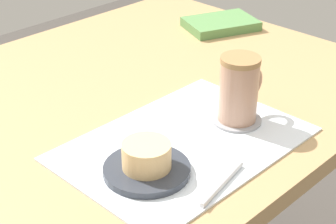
{
  "coord_description": "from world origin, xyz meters",
  "views": [
    {
      "loc": [
        -0.65,
        -0.78,
        1.27
      ],
      "look_at": [
        -0.04,
        -0.18,
        0.78
      ],
      "focal_mm": 60.0,
      "sensor_mm": 36.0,
      "label": 1
    }
  ],
  "objects": [
    {
      "name": "teaspoon",
      "position": [
        -0.09,
        -0.34,
        0.74
      ],
      "size": [
        0.13,
        0.04,
        0.01
      ],
      "primitive_type": "cylinder",
      "rotation": [
        0.0,
        1.57,
        0.2
      ],
      "color": "silver",
      "rests_on": "placemat"
    },
    {
      "name": "dining_table",
      "position": [
        0.0,
        0.0,
        0.65
      ],
      "size": [
        1.14,
        0.84,
        0.73
      ],
      "color": "tan",
      "rests_on": "ground_plane"
    },
    {
      "name": "coffee_mug",
      "position": [
        0.09,
        -0.23,
        0.8
      ],
      "size": [
        0.11,
        0.07,
        0.12
      ],
      "color": "tan",
      "rests_on": "coffee_coaster"
    },
    {
      "name": "small_book",
      "position": [
        0.45,
        0.11,
        0.74
      ],
      "size": [
        0.21,
        0.18,
        0.02
      ],
      "primitive_type": "cube",
      "rotation": [
        0.0,
        0.0,
        -0.39
      ],
      "color": "#598C4C",
      "rests_on": "dining_table"
    },
    {
      "name": "placemat",
      "position": [
        -0.04,
        -0.22,
        0.73
      ],
      "size": [
        0.43,
        0.3,
        0.0
      ],
      "primitive_type": "cube",
      "color": "white",
      "rests_on": "dining_table"
    },
    {
      "name": "pastry",
      "position": [
        -0.15,
        -0.23,
        0.77
      ],
      "size": [
        0.08,
        0.08,
        0.04
      ],
      "primitive_type": "cylinder",
      "color": "#E5BC7F",
      "rests_on": "pastry_plate"
    },
    {
      "name": "coffee_coaster",
      "position": [
        0.09,
        -0.23,
        0.74
      ],
      "size": [
        0.09,
        0.09,
        0.0
      ],
      "primitive_type": "cylinder",
      "color": "#99999E",
      "rests_on": "placemat"
    },
    {
      "name": "pastry_plate",
      "position": [
        -0.15,
        -0.23,
        0.74
      ],
      "size": [
        0.14,
        0.14,
        0.01
      ],
      "primitive_type": "cylinder",
      "color": "#333842",
      "rests_on": "placemat"
    }
  ]
}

